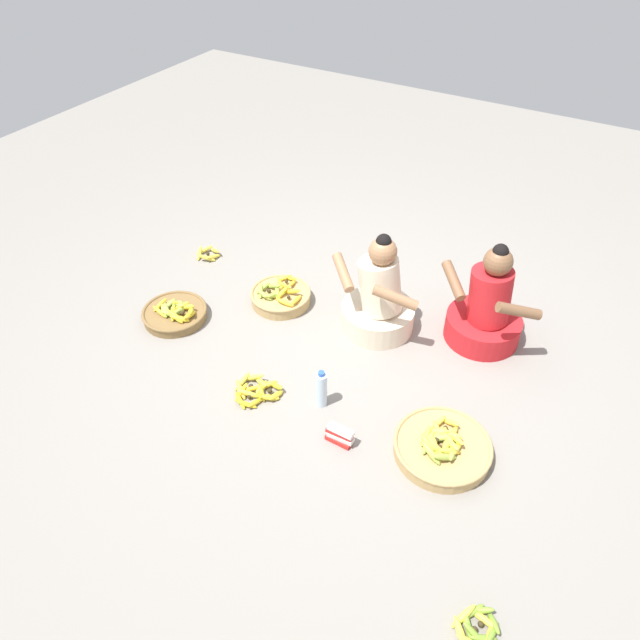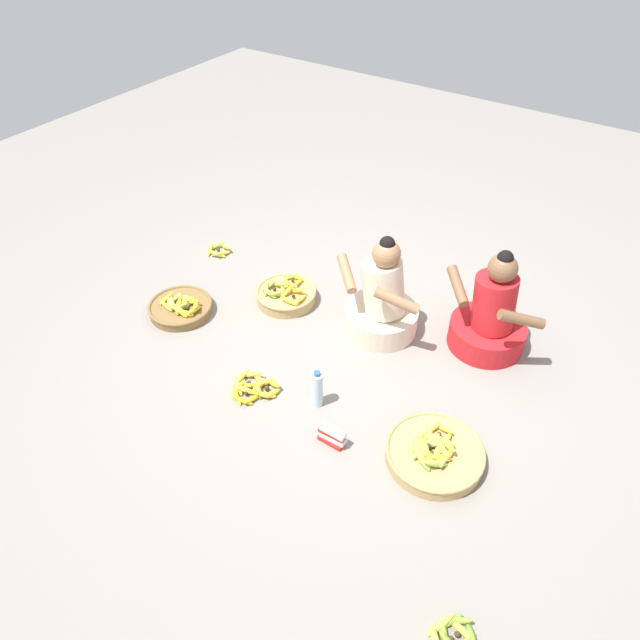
# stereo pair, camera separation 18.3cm
# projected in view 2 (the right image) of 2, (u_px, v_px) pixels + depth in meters

# --- Properties ---
(ground_plane) EXTENTS (10.00, 10.00, 0.00)m
(ground_plane) POSITION_uv_depth(u_px,v_px,m) (336.00, 342.00, 4.11)
(ground_plane) COLOR gray
(vendor_woman_front) EXTENTS (0.72, 0.52, 0.78)m
(vendor_woman_front) POSITION_uv_depth(u_px,v_px,m) (382.00, 302.00, 4.06)
(vendor_woman_front) COLOR beige
(vendor_woman_front) RESTS_ON ground
(vendor_woman_behind) EXTENTS (0.74, 0.54, 0.78)m
(vendor_woman_behind) POSITION_uv_depth(u_px,v_px,m) (490.00, 317.00, 3.94)
(vendor_woman_behind) COLOR red
(vendor_woman_behind) RESTS_ON ground
(banana_basket_front_center) EXTENTS (0.57, 0.57, 0.17)m
(banana_basket_front_center) POSITION_uv_depth(u_px,v_px,m) (434.00, 453.00, 3.32)
(banana_basket_front_center) COLOR tan
(banana_basket_front_center) RESTS_ON ground
(banana_basket_near_bicycle) EXTENTS (0.47, 0.47, 0.15)m
(banana_basket_near_bicycle) POSITION_uv_depth(u_px,v_px,m) (181.00, 307.00, 4.32)
(banana_basket_near_bicycle) COLOR brown
(banana_basket_near_bicycle) RESTS_ON ground
(banana_basket_back_left) EXTENTS (0.46, 0.46, 0.17)m
(banana_basket_back_left) POSITION_uv_depth(u_px,v_px,m) (286.00, 295.00, 4.42)
(banana_basket_back_left) COLOR tan
(banana_basket_back_left) RESTS_ON ground
(loose_bananas_mid_right) EXTENTS (0.23, 0.25, 0.09)m
(loose_bananas_mid_right) POSITION_uv_depth(u_px,v_px,m) (454.00, 637.00, 2.61)
(loose_bananas_mid_right) COLOR olive
(loose_bananas_mid_right) RESTS_ON ground
(loose_bananas_near_vendor) EXTENTS (0.23, 0.23, 0.09)m
(loose_bananas_near_vendor) POSITION_uv_depth(u_px,v_px,m) (218.00, 250.00, 4.93)
(loose_bananas_near_vendor) COLOR yellow
(loose_bananas_near_vendor) RESTS_ON ground
(loose_bananas_back_center) EXTENTS (0.34, 0.31, 0.09)m
(loose_bananas_back_center) POSITION_uv_depth(u_px,v_px,m) (254.00, 387.00, 3.75)
(loose_bananas_back_center) COLOR yellow
(loose_bananas_back_center) RESTS_ON ground
(water_bottle) EXTENTS (0.07, 0.07, 0.28)m
(water_bottle) POSITION_uv_depth(u_px,v_px,m) (317.00, 389.00, 3.59)
(water_bottle) COLOR silver
(water_bottle) RESTS_ON ground
(packet_carton_stack) EXTENTS (0.17, 0.07, 0.12)m
(packet_carton_stack) POSITION_uv_depth(u_px,v_px,m) (332.00, 436.00, 3.41)
(packet_carton_stack) COLOR red
(packet_carton_stack) RESTS_ON ground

